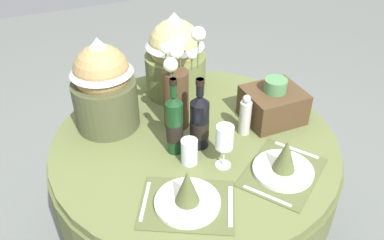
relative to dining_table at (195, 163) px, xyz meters
name	(u,v)px	position (x,y,z in m)	size (l,w,h in m)	color
dining_table	(195,163)	(0.00, 0.00, 0.00)	(1.27, 1.27, 0.77)	#5B6638
place_setting_left	(187,195)	(-0.18, -0.34, 0.19)	(0.42, 0.39, 0.16)	#4E562F
place_setting_right	(284,164)	(0.23, -0.34, 0.19)	(0.43, 0.41, 0.16)	#4E562F
flower_vase	(177,86)	(-0.03, 0.13, 0.35)	(0.19, 0.14, 0.46)	#47331E
wine_bottle_left	(199,121)	(0.00, -0.05, 0.27)	(0.08, 0.08, 0.32)	black
wine_bottle_right	(174,125)	(-0.11, -0.04, 0.28)	(0.07, 0.07, 0.35)	#143819
wine_glass_right	(225,138)	(0.04, -0.20, 0.28)	(0.07, 0.07, 0.19)	silver
tumbler_near_right	(189,152)	(-0.08, -0.13, 0.20)	(0.07, 0.07, 0.11)	silver
pepper_mill	(245,116)	(0.22, -0.05, 0.23)	(0.05, 0.05, 0.20)	#B7B2AD
gift_tub_back_left	(103,81)	(-0.32, 0.26, 0.37)	(0.28, 0.28, 0.43)	#474C2D
gift_tub_back_centre	(175,52)	(0.07, 0.40, 0.36)	(0.30, 0.30, 0.42)	olive
woven_basket_side_right	(274,104)	(0.39, 0.00, 0.22)	(0.25, 0.23, 0.21)	#47331E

